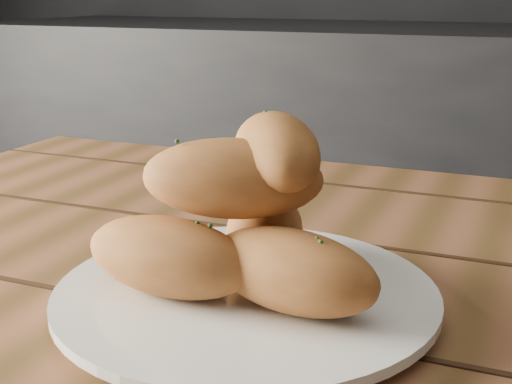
% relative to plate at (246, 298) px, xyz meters
% --- Properties ---
extents(plate, '(0.30, 0.30, 0.02)m').
position_rel_plate_xyz_m(plate, '(0.00, 0.00, 0.00)').
color(plate, white).
rests_on(plate, table).
extents(bread_rolls, '(0.24, 0.19, 0.13)m').
position_rel_plate_xyz_m(bread_rolls, '(-0.00, 0.00, 0.06)').
color(bread_rolls, '#AC642F').
rests_on(bread_rolls, plate).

